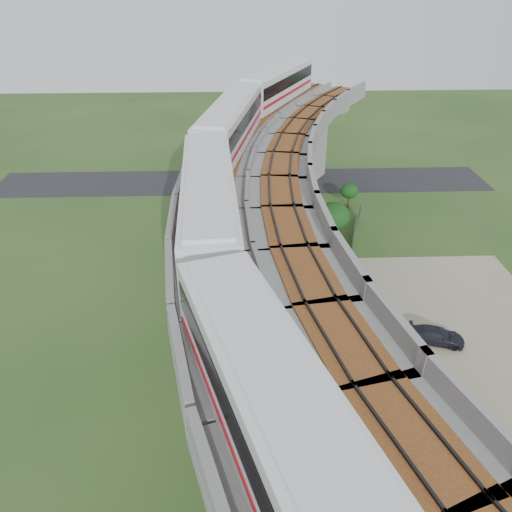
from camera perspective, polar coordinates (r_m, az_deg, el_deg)
The scene contains 13 objects.
ground at distance 36.38m, azimuth -0.87°, elevation -9.49°, with size 160.00×160.00×0.00m, color #2A4A1D.
dirt_lot at distance 37.74m, azimuth 21.35°, elevation -10.28°, with size 18.00×26.00×0.04m, color gray.
asphalt_road at distance 62.40m, azimuth -1.54°, elevation 8.51°, with size 60.00×8.00×0.03m, color #232326.
viaduct at distance 31.63m, azimuth 5.99°, elevation 3.39°, with size 19.58×73.98×11.40m.
metro_train at distance 33.06m, azimuth -0.40°, elevation 10.94°, with size 12.17×61.24×3.64m.
fence at distance 37.33m, azimuth 14.42°, elevation -7.96°, with size 3.87×38.73×1.50m.
tree_0 at distance 55.65m, azimuth 10.61°, elevation 7.31°, with size 1.94×1.94×2.77m.
tree_1 at distance 47.93m, azimuth 8.84°, elevation 4.50°, with size 3.16×3.16×4.00m.
tree_2 at distance 41.09m, azimuth 8.48°, elevation -0.30°, with size 2.96×2.96×3.82m.
tree_3 at distance 34.64m, azimuth 8.91°, elevation -7.63°, with size 2.22×2.22×3.15m.
tree_4 at distance 29.17m, azimuth 15.58°, elevation -19.27°, with size 2.13×2.13×2.54m.
car_white at distance 30.10m, azimuth 23.54°, elevation -22.08°, with size 1.43×3.56×1.21m, color silver.
car_dark at distance 37.97m, azimuth 19.92°, elevation -8.53°, with size 1.57×3.87×1.12m, color black.
Camera 1 is at (-0.49, -27.86, 23.38)m, focal length 35.00 mm.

